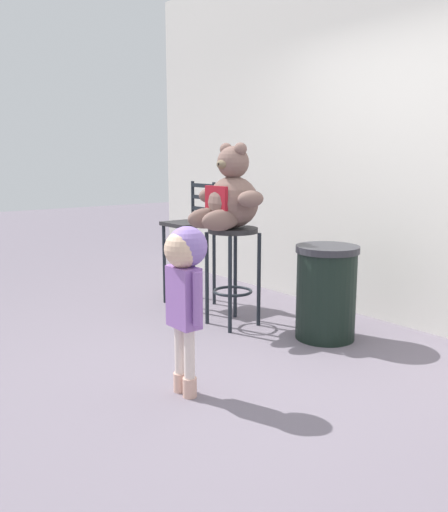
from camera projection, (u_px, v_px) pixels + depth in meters
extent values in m
plane|color=slate|center=(250.00, 374.00, 3.43)|extent=(24.00, 24.00, 0.00)
cube|color=silver|center=(423.00, 125.00, 4.23)|extent=(7.05, 0.30, 3.25)
cylinder|color=#262527|center=(233.00, 230.00, 4.32)|extent=(0.40, 0.40, 0.04)
cylinder|color=black|center=(207.00, 279.00, 4.42)|extent=(0.03, 0.03, 0.77)
cylinder|color=black|center=(230.00, 285.00, 4.18)|extent=(0.03, 0.03, 0.77)
cylinder|color=black|center=(235.00, 274.00, 4.60)|extent=(0.03, 0.03, 0.77)
cylinder|color=black|center=(259.00, 280.00, 4.37)|extent=(0.03, 0.03, 0.77)
torus|color=black|center=(233.00, 291.00, 4.41)|extent=(0.33, 0.33, 0.02)
sphere|color=brown|center=(233.00, 202.00, 4.28)|extent=(0.41, 0.41, 0.41)
cube|color=maroon|center=(216.00, 202.00, 4.17)|extent=(0.26, 0.03, 0.25)
sphere|color=brown|center=(233.00, 162.00, 4.22)|extent=(0.25, 0.25, 0.25)
ellipsoid|color=brown|center=(222.00, 164.00, 4.16)|extent=(0.11, 0.08, 0.07)
sphere|color=black|center=(219.00, 164.00, 4.14)|extent=(0.03, 0.03, 0.03)
sphere|color=brown|center=(226.00, 149.00, 4.27)|extent=(0.10, 0.10, 0.10)
sphere|color=brown|center=(240.00, 149.00, 4.14)|extent=(0.10, 0.10, 0.10)
ellipsoid|color=brown|center=(211.00, 195.00, 4.45)|extent=(0.14, 0.23, 0.13)
ellipsoid|color=brown|center=(251.00, 199.00, 4.06)|extent=(0.14, 0.23, 0.13)
ellipsoid|color=brown|center=(207.00, 218.00, 4.25)|extent=(0.14, 0.35, 0.16)
ellipsoid|color=brown|center=(221.00, 220.00, 4.11)|extent=(0.14, 0.35, 0.16)
cylinder|color=#D4A391|center=(180.00, 382.00, 3.17)|extent=(0.08, 0.08, 0.11)
cylinder|color=beige|center=(180.00, 349.00, 3.14)|extent=(0.06, 0.06, 0.30)
cylinder|color=#D4A391|center=(190.00, 387.00, 3.10)|extent=(0.08, 0.08, 0.11)
cylinder|color=beige|center=(189.00, 354.00, 3.06)|extent=(0.06, 0.06, 0.30)
cube|color=#8E5FAD|center=(184.00, 297.00, 3.04)|extent=(0.21, 0.12, 0.35)
cylinder|color=#8E5FAD|center=(171.00, 290.00, 3.14)|extent=(0.05, 0.05, 0.30)
cylinder|color=#8E5FAD|center=(197.00, 299.00, 2.94)|extent=(0.05, 0.05, 0.30)
sphere|color=#D8B293|center=(183.00, 249.00, 2.99)|extent=(0.21, 0.21, 0.21)
sphere|color=#8567B5|center=(187.00, 247.00, 3.01)|extent=(0.23, 0.23, 0.23)
cylinder|color=black|center=(326.00, 296.00, 4.07)|extent=(0.45, 0.45, 0.67)
cylinder|color=#2D2D33|center=(328.00, 249.00, 4.00)|extent=(0.48, 0.48, 0.05)
cube|color=#262527|center=(189.00, 224.00, 4.98)|extent=(0.40, 0.40, 0.03)
cylinder|color=black|center=(164.00, 264.00, 5.07)|extent=(0.03, 0.03, 0.75)
cylinder|color=black|center=(184.00, 270.00, 4.81)|extent=(0.03, 0.03, 0.75)
cylinder|color=black|center=(193.00, 260.00, 5.28)|extent=(0.03, 0.03, 0.75)
cylinder|color=black|center=(214.00, 265.00, 5.02)|extent=(0.03, 0.03, 0.75)
cylinder|color=black|center=(193.00, 200.00, 5.17)|extent=(0.03, 0.03, 0.37)
cylinder|color=black|center=(214.00, 202.00, 4.91)|extent=(0.03, 0.03, 0.37)
cube|color=black|center=(203.00, 209.00, 5.06)|extent=(0.34, 0.02, 0.04)
cube|color=black|center=(203.00, 197.00, 5.04)|extent=(0.34, 0.02, 0.04)
cube|color=black|center=(203.00, 186.00, 5.02)|extent=(0.34, 0.02, 0.04)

